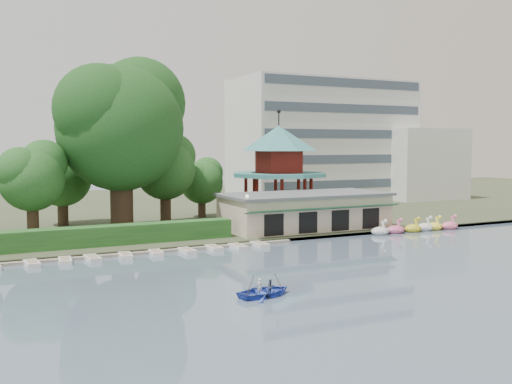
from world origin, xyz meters
TOP-DOWN VIEW (x-y plane):
  - ground_plane at (0.00, 0.00)m, footprint 220.00×220.00m
  - shore at (0.00, 52.00)m, footprint 220.00×70.00m
  - embankment at (0.00, 17.30)m, footprint 220.00×0.60m
  - dock at (-12.00, 17.20)m, footprint 34.00×1.60m
  - boathouse at (10.00, 21.97)m, footprint 18.60×9.39m
  - pavilion at (12.00, 32.00)m, footprint 12.40×12.40m
  - office_building at (32.67, 49.00)m, footprint 38.00×18.00m
  - hedge at (-15.00, 20.50)m, footprint 30.00×2.00m
  - lamp_post at (1.50, 19.00)m, footprint 0.36×0.36m
  - big_tree at (-8.82, 28.22)m, footprint 14.58×13.59m
  - small_trees at (-12.52, 31.72)m, footprint 38.75×16.56m
  - swan_boats at (21.30, 16.57)m, footprint 11.99×2.08m
  - moored_rowboats at (-12.66, 15.82)m, footprint 29.55×2.72m
  - rowboat_with_passengers at (-6.30, -0.47)m, footprint 5.70×4.45m

SIDE VIEW (x-z plane):
  - ground_plane at x=0.00m, z-range 0.00..0.00m
  - dock at x=-12.00m, z-range 0.00..0.24m
  - embankment at x=0.00m, z-range 0.00..0.30m
  - moored_rowboats at x=-12.66m, z-range 0.00..0.36m
  - shore at x=0.00m, z-range 0.00..0.40m
  - swan_boats at x=21.30m, z-range -0.56..1.35m
  - rowboat_with_passengers at x=-6.30m, z-range -0.47..1.54m
  - hedge at x=-15.00m, z-range 0.40..2.20m
  - boathouse at x=10.00m, z-range 0.42..4.32m
  - lamp_post at x=1.50m, z-range 1.20..5.48m
  - small_trees at x=-12.52m, z-range 1.13..11.73m
  - pavilion at x=12.00m, z-range 0.73..14.23m
  - office_building at x=32.67m, z-range -0.27..19.73m
  - big_tree at x=-8.82m, z-range 2.92..21.72m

